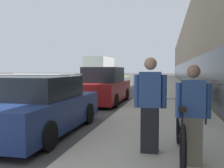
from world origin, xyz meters
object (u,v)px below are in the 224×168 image
object	(u,v)px
tandem_bicycle	(180,134)
cruiser_bike_farthest	(186,91)
cruiser_bike_nearest	(194,102)
moving_truck	(101,71)
vintage_roadster_curbside	(104,87)
cruiser_bike_middle	(195,95)
person_rider	(193,115)
parked_sedan_curbside	(39,107)
person_bystander	(150,105)
bike_rack_hoop	(205,104)

from	to	relation	value
tandem_bicycle	cruiser_bike_farthest	world-z (taller)	cruiser_bike_farthest
cruiser_bike_nearest	moving_truck	bearing A→B (deg)	114.30
vintage_roadster_curbside	cruiser_bike_middle	bearing A→B (deg)	-5.31
person_rider	moving_truck	world-z (taller)	moving_truck
tandem_bicycle	moving_truck	bearing A→B (deg)	108.40
parked_sedan_curbside	moving_truck	bearing A→B (deg)	101.11
vintage_roadster_curbside	person_rider	bearing A→B (deg)	-65.75
cruiser_bike_nearest	moving_truck	world-z (taller)	moving_truck
tandem_bicycle	person_rider	world-z (taller)	person_rider
tandem_bicycle	person_rider	xyz separation A→B (m)	(0.17, -0.29, 0.39)
moving_truck	vintage_roadster_curbside	bearing A→B (deg)	-74.30
person_bystander	cruiser_bike_farthest	distance (m)	8.86
tandem_bicycle	moving_truck	size ratio (longest dim) A/B	0.34
bike_rack_hoop	cruiser_bike_middle	world-z (taller)	cruiser_bike_middle
person_rider	cruiser_bike_nearest	distance (m)	4.93
bike_rack_hoop	cruiser_bike_farthest	bearing A→B (deg)	91.04
person_rider	cruiser_bike_nearest	bearing A→B (deg)	84.34
tandem_bicycle	moving_truck	world-z (taller)	moving_truck
tandem_bicycle	person_bystander	size ratio (longest dim) A/B	1.40
tandem_bicycle	parked_sedan_curbside	distance (m)	3.68
person_rider	person_bystander	size ratio (longest dim) A/B	0.92
cruiser_bike_middle	cruiser_bike_farthest	distance (m)	2.09
tandem_bicycle	cruiser_bike_middle	bearing A→B (deg)	82.28
cruiser_bike_farthest	person_rider	bearing A→B (deg)	-93.27
bike_rack_hoop	moving_truck	bearing A→B (deg)	112.98
cruiser_bike_nearest	cruiser_bike_middle	bearing A→B (deg)	83.05
parked_sedan_curbside	vintage_roadster_curbside	distance (m)	5.85
cruiser_bike_farthest	parked_sedan_curbside	xyz separation A→B (m)	(-4.10, -7.53, 0.14)
person_rider	cruiser_bike_farthest	bearing A→B (deg)	86.73
cruiser_bike_farthest	parked_sedan_curbside	world-z (taller)	parked_sedan_curbside
moving_truck	cruiser_bike_nearest	bearing A→B (deg)	-65.70
cruiser_bike_nearest	cruiser_bike_middle	distance (m)	2.27
person_rider	bike_rack_hoop	size ratio (longest dim) A/B	1.85
tandem_bicycle	cruiser_bike_farthest	size ratio (longest dim) A/B	1.28
cruiser_bike_middle	parked_sedan_curbside	bearing A→B (deg)	-128.45
cruiser_bike_middle	vintage_roadster_curbside	world-z (taller)	vintage_roadster_curbside
cruiser_bike_middle	cruiser_bike_farthest	xyz separation A→B (m)	(-0.23, 2.07, 0.02)
cruiser_bike_nearest	vintage_roadster_curbside	world-z (taller)	vintage_roadster_curbside
tandem_bicycle	bike_rack_hoop	distance (m)	3.17
person_bystander	vintage_roadster_curbside	bearing A→B (deg)	110.88
tandem_bicycle	cruiser_bike_farthest	bearing A→B (deg)	85.54
cruiser_bike_nearest	vintage_roadster_curbside	size ratio (longest dim) A/B	0.37
person_rider	vintage_roadster_curbside	bearing A→B (deg)	114.25
parked_sedan_curbside	cruiser_bike_farthest	bearing A→B (deg)	61.42
cruiser_bike_farthest	moving_truck	xyz separation A→B (m)	(-8.35, 14.08, 0.98)
person_rider	parked_sedan_curbside	distance (m)	3.96
tandem_bicycle	cruiser_bike_middle	world-z (taller)	tandem_bicycle
parked_sedan_curbside	moving_truck	size ratio (longest dim) A/B	0.61
cruiser_bike_nearest	parked_sedan_curbside	bearing A→B (deg)	-141.67
bike_rack_hoop	cruiser_bike_nearest	bearing A→B (deg)	95.50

